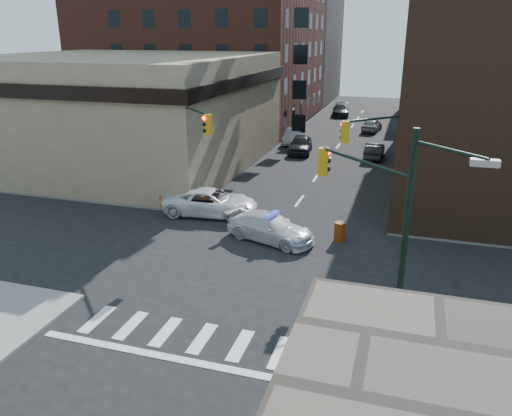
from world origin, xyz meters
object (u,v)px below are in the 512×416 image
Objects in this scene: pedestrian_b at (151,190)px; barrel_bank at (205,206)px; parked_car_enear at (374,151)px; pedestrian_a at (191,186)px; pickup at (211,202)px; barricade_nw_a at (192,191)px; barrel_road at (340,232)px; parked_car_wnear at (301,144)px; barricade_se_a at (445,350)px; parked_car_wfar at (293,137)px; police_car at (271,228)px.

pedestrian_b reaches higher than barrel_bank.
barrel_bank is at bearing 65.51° from parked_car_enear.
pedestrian_a is 3.13m from barrel_bank.
pickup reaches higher than barrel_bank.
pedestrian_b is at bearing -135.79° from barricade_nw_a.
barrel_road is at bearing 90.54° from parked_car_enear.
parked_car_wnear reaches higher than barrel_bank.
pedestrian_a is at bearing -101.45° from barricade_nw_a.
pedestrian_a is at bearing -110.40° from parked_car_wnear.
pedestrian_b is at bearing 170.68° from barrel_road.
parked_car_enear is 19.19m from pedestrian_a.
pickup is at bearing 167.38° from barrel_road.
pedestrian_b is 1.84× the size of barricade_se_a.
barrel_road is at bearing -10.92° from barrel_bank.
parked_car_wfar is 4.23× the size of barricade_se_a.
pickup is at bearing -92.32° from parked_car_wfar.
parked_car_wfar is at bearing -6.94° from pickup.
parked_car_wnear reaches higher than barricade_se_a.
pedestrian_b is at bearing -114.71° from parked_car_wnear.
parked_car_wfar is at bearing 28.05° from police_car.
parked_car_wfar reaches higher than parked_car_enear.
police_car is 5.45m from pickup.
parked_car_enear is 3.26× the size of barricade_nw_a.
pickup is 4.40× the size of barricade_nw_a.
police_car is at bearing -81.69° from parked_car_wfar.
barrel_bank is at bearing 36.95° from barricade_se_a.
pedestrian_a is (-10.81, -15.86, 0.34)m from parked_car_enear.
parked_car_wnear is 3.68× the size of barricade_nw_a.
police_car is 5.60m from barrel_bank.
barricade_se_a is (13.22, -11.50, -0.25)m from pickup.
parked_car_enear is 20.26m from barrel_bank.
barricade_se_a is at bearing -75.33° from parked_car_wnear.
barricade_nw_a is at bearing 35.37° from barricade_se_a.
pedestrian_b is 1.49× the size of barricade_nw_a.
barricade_nw_a is at bearing 71.58° from police_car.
barricade_nw_a is (-10.81, -15.83, -0.06)m from parked_car_enear.
parked_car_wfar is 2.50× the size of pedestrian_a.
parked_car_wnear is 16.54m from barricade_nw_a.
barrel_bank is at bearing -51.79° from barricade_nw_a.
parked_car_wnear is at bearing 108.00° from barrel_road.
pedestrian_a reaches higher than parked_car_enear.
pickup is 8.47m from barrel_road.
pickup reaches higher than police_car.
barrel_bank is at bearing 79.46° from police_car.
barricade_nw_a is (-2.26, 2.20, -0.16)m from pickup.
pedestrian_b reaches higher than parked_car_enear.
parked_car_wnear is 1.13× the size of parked_car_enear.
pickup reaches higher than barricade_se_a.
pedestrian_a is at bearing 57.07° from parked_car_enear.
barrel_road is (10.53, -4.02, -0.52)m from pedestrian_a.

